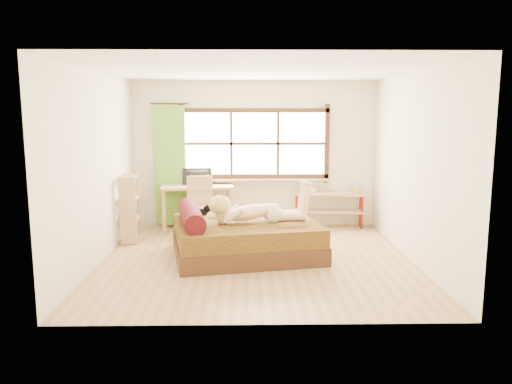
{
  "coord_description": "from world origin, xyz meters",
  "views": [
    {
      "loc": [
        -0.14,
        -7.02,
        2.13
      ],
      "look_at": [
        -0.01,
        0.2,
        0.97
      ],
      "focal_mm": 35.0,
      "sensor_mm": 36.0,
      "label": 1
    }
  ],
  "objects_px": {
    "bed": "(243,237)",
    "pipe_shelf": "(329,202)",
    "desk": "(197,191)",
    "woman": "(256,201)",
    "chair": "(200,202)",
    "bookshelf": "(130,208)",
    "kitten": "(198,212)"
  },
  "relations": [
    {
      "from": "woman",
      "to": "bookshelf",
      "type": "bearing_deg",
      "value": 145.47
    },
    {
      "from": "kitten",
      "to": "bookshelf",
      "type": "bearing_deg",
      "value": 137.02
    },
    {
      "from": "kitten",
      "to": "desk",
      "type": "xyz_separation_m",
      "value": [
        -0.18,
        1.61,
        0.06
      ]
    },
    {
      "from": "chair",
      "to": "pipe_shelf",
      "type": "bearing_deg",
      "value": 4.26
    },
    {
      "from": "kitten",
      "to": "desk",
      "type": "relative_size",
      "value": 0.23
    },
    {
      "from": "woman",
      "to": "kitten",
      "type": "xyz_separation_m",
      "value": [
        -0.87,
        0.15,
        -0.19
      ]
    },
    {
      "from": "bed",
      "to": "pipe_shelf",
      "type": "relative_size",
      "value": 1.79
    },
    {
      "from": "pipe_shelf",
      "to": "bookshelf",
      "type": "relative_size",
      "value": 1.21
    },
    {
      "from": "pipe_shelf",
      "to": "bookshelf",
      "type": "bearing_deg",
      "value": -159.27
    },
    {
      "from": "chair",
      "to": "bookshelf",
      "type": "relative_size",
      "value": 0.93
    },
    {
      "from": "desk",
      "to": "kitten",
      "type": "bearing_deg",
      "value": -90.89
    },
    {
      "from": "woman",
      "to": "bed",
      "type": "bearing_deg",
      "value": 157.64
    },
    {
      "from": "kitten",
      "to": "pipe_shelf",
      "type": "distance_m",
      "value": 2.86
    },
    {
      "from": "desk",
      "to": "chair",
      "type": "height_order",
      "value": "chair"
    },
    {
      "from": "desk",
      "to": "pipe_shelf",
      "type": "distance_m",
      "value": 2.46
    },
    {
      "from": "chair",
      "to": "woman",
      "type": "bearing_deg",
      "value": -62.84
    },
    {
      "from": "desk",
      "to": "bed",
      "type": "bearing_deg",
      "value": -70.99
    },
    {
      "from": "bed",
      "to": "desk",
      "type": "xyz_separation_m",
      "value": [
        -0.85,
        1.72,
        0.42
      ]
    },
    {
      "from": "woman",
      "to": "bookshelf",
      "type": "relative_size",
      "value": 1.33
    },
    {
      "from": "bed",
      "to": "pipe_shelf",
      "type": "distance_m",
      "value": 2.44
    },
    {
      "from": "chair",
      "to": "bookshelf",
      "type": "bearing_deg",
      "value": -162.8
    },
    {
      "from": "woman",
      "to": "pipe_shelf",
      "type": "bearing_deg",
      "value": 42.33
    },
    {
      "from": "kitten",
      "to": "pipe_shelf",
      "type": "xyz_separation_m",
      "value": [
        2.27,
        1.73,
        -0.17
      ]
    },
    {
      "from": "bed",
      "to": "chair",
      "type": "distance_m",
      "value": 1.59
    },
    {
      "from": "chair",
      "to": "bookshelf",
      "type": "distance_m",
      "value": 1.22
    },
    {
      "from": "pipe_shelf",
      "to": "bookshelf",
      "type": "distance_m",
      "value": 3.61
    },
    {
      "from": "bed",
      "to": "chair",
      "type": "height_order",
      "value": "chair"
    },
    {
      "from": "woman",
      "to": "pipe_shelf",
      "type": "height_order",
      "value": "woman"
    },
    {
      "from": "woman",
      "to": "desk",
      "type": "bearing_deg",
      "value": 109.64
    },
    {
      "from": "bed",
      "to": "bookshelf",
      "type": "height_order",
      "value": "bookshelf"
    },
    {
      "from": "woman",
      "to": "bookshelf",
      "type": "distance_m",
      "value": 2.28
    },
    {
      "from": "pipe_shelf",
      "to": "bed",
      "type": "bearing_deg",
      "value": -126.01
    }
  ]
}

